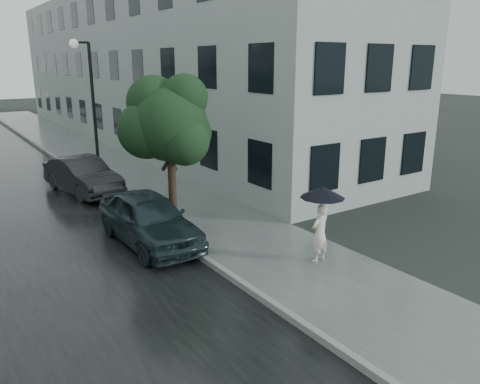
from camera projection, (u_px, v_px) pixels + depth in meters
ground at (269, 255)px, 12.04m from camera, size 120.00×120.00×0.00m
sidewalk at (116, 168)px, 21.74m from camera, size 3.50×60.00×0.01m
kerb_near at (76, 172)px, 20.73m from camera, size 0.15×60.00×0.15m
building_near at (150, 66)px, 29.32m from camera, size 7.02×36.00×9.00m
pedestrian at (320, 233)px, 11.47m from camera, size 0.59×0.44×1.48m
umbrella at (323, 192)px, 11.22m from camera, size 1.40×1.40×1.04m
street_tree at (168, 123)px, 13.06m from camera, size 2.75×2.50×4.50m
lamp_post at (90, 107)px, 17.49m from camera, size 0.84×0.38×5.58m
car_near at (149, 219)px, 12.64m from camera, size 1.74×4.16×1.41m
car_far at (83, 175)px, 17.55m from camera, size 2.06×4.24×1.34m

